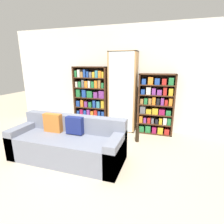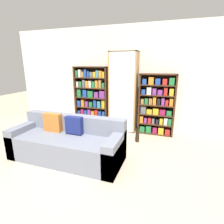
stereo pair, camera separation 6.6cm
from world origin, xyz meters
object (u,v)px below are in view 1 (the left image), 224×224
bookshelf_left (91,98)px  bookshelf_right (156,106)px  couch (68,144)px  wine_bottle (137,135)px  display_cabinet (123,93)px

bookshelf_left → bookshelf_right: size_ratio=1.11×
bookshelf_left → bookshelf_right: bookshelf_left is taller
couch → bookshelf_right: 2.36m
bookshelf_left → wine_bottle: size_ratio=4.21×
bookshelf_left → display_cabinet: 0.92m
couch → bookshelf_left: bookshelf_left is taller
couch → wine_bottle: bearing=45.3°
couch → display_cabinet: size_ratio=1.03×
display_cabinet → wine_bottle: size_ratio=5.14×
bookshelf_left → wine_bottle: bearing=-25.2°
wine_bottle → display_cabinet: bearing=128.8°
couch → bookshelf_left: size_ratio=1.26×
display_cabinet → bookshelf_right: (0.86, 0.02, -0.29)m
bookshelf_left → bookshelf_right: 1.77m
bookshelf_left → display_cabinet: size_ratio=0.82×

